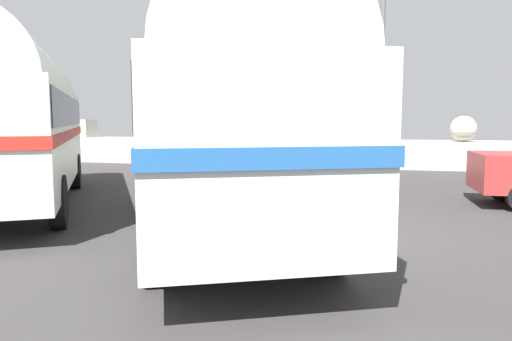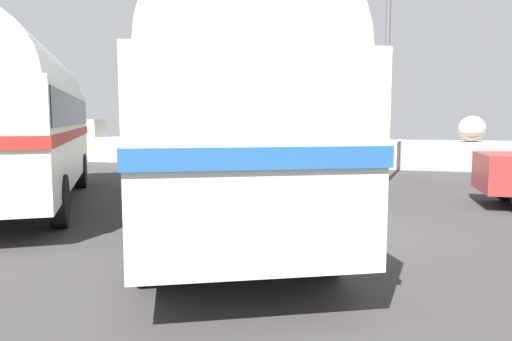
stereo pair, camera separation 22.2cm
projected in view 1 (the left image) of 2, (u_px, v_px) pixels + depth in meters
ground at (325, 234)px, 8.17m from camera, size 32.00×26.00×0.02m
breakwater at (360, 151)px, 19.44m from camera, size 31.36×1.80×2.33m
vintage_coach at (219, 114)px, 8.27m from camera, size 5.75×8.80×3.70m
second_coach at (11, 115)px, 10.47m from camera, size 6.46×8.58×3.70m
lamp_post at (385, 44)px, 13.92m from camera, size 0.93×0.60×7.40m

